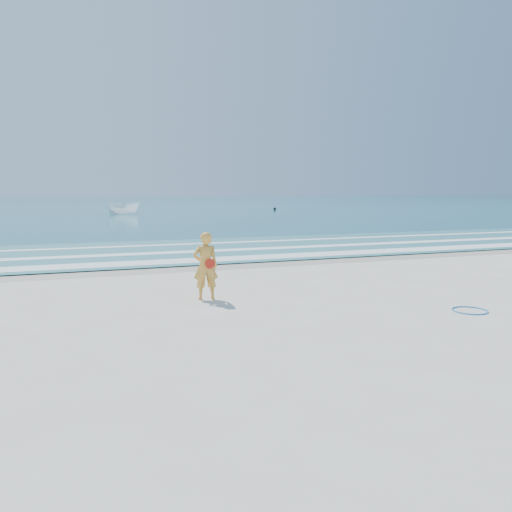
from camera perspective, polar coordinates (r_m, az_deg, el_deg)
name	(u,v)px	position (r m, az deg, el deg)	size (l,w,h in m)	color
ground	(289,326)	(11.00, 3.83, -7.93)	(400.00, 400.00, 0.00)	silver
wet_sand	(195,266)	(19.40, -6.98, -1.18)	(400.00, 2.40, 0.00)	#B2A893
ocean	(94,203)	(114.80, -17.98, 5.76)	(400.00, 190.00, 0.04)	#19727F
shallow	(171,251)	(24.25, -9.66, 0.62)	(400.00, 10.00, 0.01)	#59B7AD
foam_near	(188,261)	(20.65, -7.80, -0.52)	(400.00, 1.40, 0.01)	white
foam_mid	(174,252)	(23.47, -9.31, 0.42)	(400.00, 0.90, 0.01)	white
foam_far	(163,245)	(26.69, -10.64, 1.25)	(400.00, 0.60, 0.01)	white
hoop	(470,310)	(13.31, 23.25, -5.74)	(0.83, 0.83, 0.03)	#0B77C6
boat	(123,208)	(61.07, -14.91, 5.32)	(1.46, 3.88, 1.50)	white
buoy	(275,209)	(71.30, 2.15, 5.41)	(0.40, 0.40, 0.40)	black
woman	(205,266)	(13.44, -5.79, -1.12)	(0.72, 0.52, 1.83)	gold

